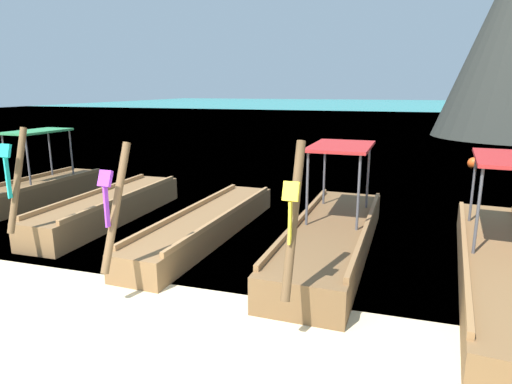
% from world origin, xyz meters
% --- Properties ---
extents(ground, '(120.00, 120.00, 0.00)m').
position_xyz_m(ground, '(0.00, 0.00, 0.00)').
color(ground, beige).
extents(sea_water, '(120.00, 120.00, 0.00)m').
position_xyz_m(sea_water, '(0.00, 62.05, 0.00)').
color(sea_water, teal).
rests_on(sea_water, ground).
extents(longtail_boat_red_ribbon, '(1.34, 5.90, 2.83)m').
position_xyz_m(longtail_boat_red_ribbon, '(-7.07, 5.34, 0.36)').
color(longtail_boat_red_ribbon, brown).
rests_on(longtail_boat_red_ribbon, ground).
extents(longtail_boat_turquoise_ribbon, '(1.06, 5.52, 2.49)m').
position_xyz_m(longtail_boat_turquoise_ribbon, '(-4.02, 4.86, 0.32)').
color(longtail_boat_turquoise_ribbon, brown).
rests_on(longtail_boat_turquoise_ribbon, ground).
extents(longtail_boat_violet_ribbon, '(1.31, 6.27, 2.39)m').
position_xyz_m(longtail_boat_violet_ribbon, '(-1.26, 4.45, 0.28)').
color(longtail_boat_violet_ribbon, brown).
rests_on(longtail_boat_violet_ribbon, ground).
extents(longtail_boat_yellow_ribbon, '(1.59, 6.28, 2.54)m').
position_xyz_m(longtail_boat_yellow_ribbon, '(1.49, 4.27, 0.36)').
color(longtail_boat_yellow_ribbon, brown).
rests_on(longtail_boat_yellow_ribbon, ground).
extents(longtail_boat_pink_ribbon, '(1.83, 7.26, 2.53)m').
position_xyz_m(longtail_boat_pink_ribbon, '(4.32, 3.73, 0.33)').
color(longtail_boat_pink_ribbon, brown).
rests_on(longtail_boat_pink_ribbon, ground).
extents(mooring_buoy_near, '(0.47, 0.47, 0.47)m').
position_xyz_m(mooring_buoy_near, '(5.62, 15.34, 0.24)').
color(mooring_buoy_near, '#EA5119').
rests_on(mooring_buoy_near, sea_water).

